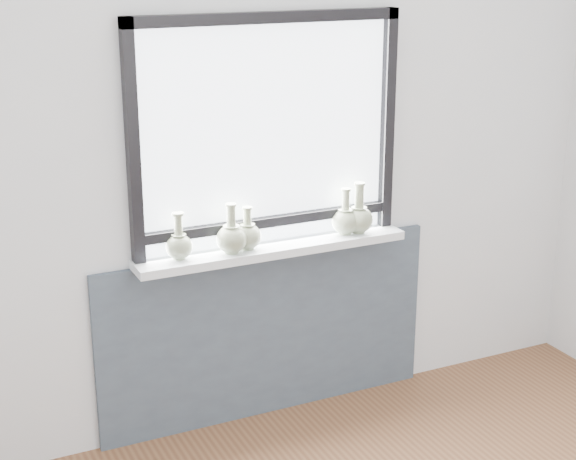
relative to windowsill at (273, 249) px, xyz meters
name	(u,v)px	position (x,y,z in m)	size (l,w,h in m)	color
back_wall	(264,156)	(0.00, 0.10, 0.42)	(3.60, 0.02, 2.60)	silver
apron_panel	(268,332)	(0.00, 0.07, -0.45)	(1.70, 0.03, 0.86)	#435260
windowsill	(273,249)	(0.00, 0.00, 0.00)	(1.32, 0.18, 0.04)	white
window	(267,127)	(0.00, 0.06, 0.56)	(1.30, 0.06, 1.05)	black
vase_a	(179,244)	(-0.45, 0.01, 0.09)	(0.12, 0.12, 0.21)	#929E7C
vase_b	(232,237)	(-0.21, -0.02, 0.09)	(0.14, 0.14, 0.23)	#929E7C
vase_c	(248,235)	(-0.13, 0.00, 0.09)	(0.13, 0.13, 0.20)	#929E7C
vase_d	(345,220)	(0.38, 0.00, 0.09)	(0.13, 0.13, 0.23)	#929E7C
vase_e	(359,217)	(0.45, 0.00, 0.10)	(0.14, 0.14, 0.25)	#929E7C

